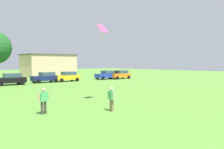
# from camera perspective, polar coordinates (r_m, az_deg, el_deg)

# --- Properties ---
(adult_bystander) EXTENTS (0.38, 0.76, 1.63)m
(adult_bystander) POSITION_cam_1_polar(r_m,az_deg,el_deg) (15.88, -0.09, -5.30)
(adult_bystander) COLOR #8C7259
(adult_bystander) RESTS_ON ground
(bystander_near_trees) EXTENTS (0.77, 0.42, 1.65)m
(bystander_near_trees) POSITION_cam_1_polar(r_m,az_deg,el_deg) (15.63, -15.94, -5.49)
(bystander_near_trees) COLOR #3F3833
(bystander_near_trees) RESTS_ON ground
(kite) EXTENTS (1.11, 0.78, 1.06)m
(kite) POSITION_cam_1_polar(r_m,az_deg,el_deg) (19.66, -2.27, 10.63)
(kite) COLOR #F24C8C
(parked_car_black_3) EXTENTS (4.30, 2.02, 1.68)m
(parked_car_black_3) POSITION_cam_1_polar(r_m,az_deg,el_deg) (37.32, -22.96, -1.01)
(parked_car_black_3) COLOR black
(parked_car_black_3) RESTS_ON ground
(parked_car_navy_4) EXTENTS (4.30, 2.02, 1.68)m
(parked_car_navy_4) POSITION_cam_1_polar(r_m,az_deg,el_deg) (40.21, -15.49, -0.63)
(parked_car_navy_4) COLOR #141E4C
(parked_car_navy_4) RESTS_ON ground
(parked_car_yellow_5) EXTENTS (4.30, 2.02, 1.68)m
(parked_car_yellow_5) POSITION_cam_1_polar(r_m,az_deg,el_deg) (41.68, -10.53, -0.45)
(parked_car_yellow_5) COLOR yellow
(parked_car_yellow_5) RESTS_ON ground
(parked_car_blue_6) EXTENTS (4.30, 2.02, 1.68)m
(parked_car_blue_6) POSITION_cam_1_polar(r_m,az_deg,el_deg) (46.33, -1.28, -0.08)
(parked_car_blue_6) COLOR #1E38AD
(parked_car_blue_6) RESTS_ON ground
(parked_car_orange_7) EXTENTS (4.30, 2.02, 1.68)m
(parked_car_orange_7) POSITION_cam_1_polar(r_m,az_deg,el_deg) (47.56, 2.03, -0.01)
(parked_car_orange_7) COLOR orange
(parked_car_orange_7) RESTS_ON ground
(house_left) EXTENTS (11.37, 8.32, 5.16)m
(house_left) POSITION_cam_1_polar(r_m,az_deg,el_deg) (58.77, -14.88, 2.13)
(house_left) COLOR beige
(house_left) RESTS_ON ground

